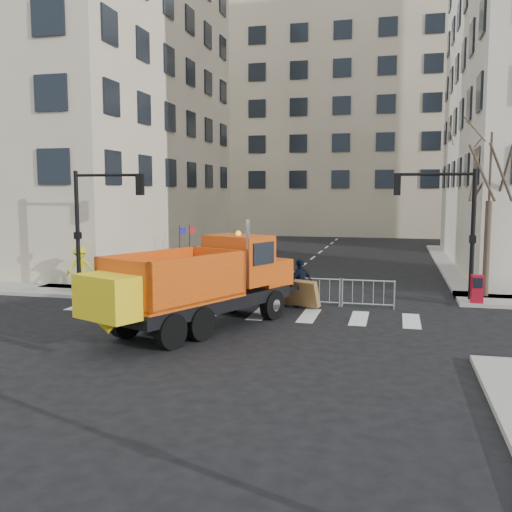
% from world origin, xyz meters
% --- Properties ---
extents(ground, '(120.00, 120.00, 0.00)m').
position_xyz_m(ground, '(0.00, 0.00, 0.00)').
color(ground, black).
rests_on(ground, ground).
extents(sidewalk_back, '(64.00, 5.00, 0.15)m').
position_xyz_m(sidewalk_back, '(0.00, 8.50, 0.07)').
color(sidewalk_back, gray).
rests_on(sidewalk_back, ground).
extents(building_left, '(24.00, 22.00, 26.00)m').
position_xyz_m(building_left, '(-20.00, 20.00, 13.00)').
color(building_left, '#B8A58C').
rests_on(building_left, ground).
extents(building_far, '(30.00, 18.00, 24.00)m').
position_xyz_m(building_far, '(0.00, 52.00, 12.00)').
color(building_far, tan).
rests_on(building_far, ground).
extents(traffic_light_left, '(0.18, 0.18, 5.40)m').
position_xyz_m(traffic_light_left, '(-8.00, 7.50, 2.70)').
color(traffic_light_left, black).
rests_on(traffic_light_left, ground).
extents(traffic_light_right, '(0.18, 0.18, 5.40)m').
position_xyz_m(traffic_light_right, '(8.50, 9.50, 2.70)').
color(traffic_light_right, black).
rests_on(traffic_light_right, ground).
extents(crowd_barriers, '(12.60, 0.60, 1.10)m').
position_xyz_m(crowd_barriers, '(-0.75, 7.60, 0.55)').
color(crowd_barriers, '#9EA0A5').
rests_on(crowd_barriers, ground).
extents(street_tree, '(3.00, 3.00, 7.50)m').
position_xyz_m(street_tree, '(9.20, 10.50, 3.75)').
color(street_tree, '#382B21').
rests_on(street_tree, ground).
extents(plow_truck, '(6.01, 9.44, 3.59)m').
position_xyz_m(plow_truck, '(-0.68, 2.59, 1.59)').
color(plow_truck, black).
rests_on(plow_truck, ground).
extents(cop_a, '(0.71, 0.53, 1.76)m').
position_xyz_m(cop_a, '(0.22, 6.91, 0.88)').
color(cop_a, black).
rests_on(cop_a, ground).
extents(cop_b, '(0.92, 0.75, 1.80)m').
position_xyz_m(cop_b, '(0.76, 7.00, 0.90)').
color(cop_b, black).
rests_on(cop_b, ground).
extents(cop_c, '(1.09, 1.13, 1.89)m').
position_xyz_m(cop_c, '(1.93, 7.00, 0.95)').
color(cop_c, black).
rests_on(cop_c, ground).
extents(worker, '(1.39, 1.08, 1.89)m').
position_xyz_m(worker, '(-8.27, 8.08, 1.10)').
color(worker, gold).
rests_on(worker, sidewalk_back).
extents(newspaper_box, '(0.47, 0.42, 1.10)m').
position_xyz_m(newspaper_box, '(8.65, 8.77, 0.70)').
color(newspaper_box, maroon).
rests_on(newspaper_box, sidewalk_back).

